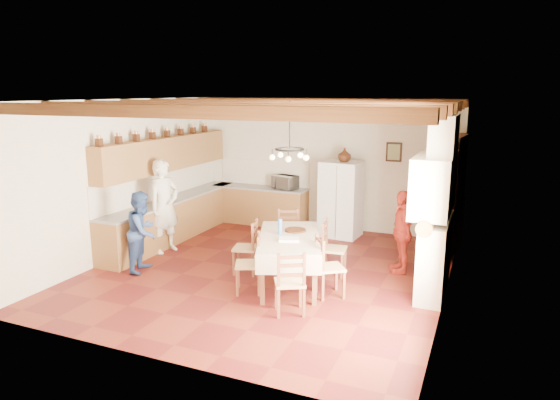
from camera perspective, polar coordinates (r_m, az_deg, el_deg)
The scene contains 31 objects.
floor at distance 9.00m, azimuth -1.34°, elevation -8.19°, with size 6.00×6.50×0.02m, color #541513.
ceiling at distance 8.43m, azimuth -1.45°, elevation 11.42°, with size 6.00×6.50×0.02m, color white.
wall_back at distance 11.59m, azimuth 5.26°, elevation 4.13°, with size 6.00×0.02×3.00m, color #EBE4C8.
wall_front at distance 5.86m, azimuth -14.67°, elevation -4.39°, with size 6.00×0.02×3.00m, color #EBE4C8.
wall_left at distance 10.18m, azimuth -17.04°, elevation 2.50°, with size 0.02×6.50×3.00m, color #EBE4C8.
wall_right at distance 7.87m, azimuth 19.02°, elevation -0.41°, with size 0.02×6.50×3.00m, color #EBE4C8.
ceiling_beams at distance 8.43m, azimuth -1.45°, elevation 10.74°, with size 6.00×6.30×0.16m, color #35180C, non-canonical shape.
lower_cabinets_left at distance 11.03m, azimuth -11.97°, elevation -2.18°, with size 0.60×4.30×0.86m, color brown.
lower_cabinets_back at distance 12.07m, azimuth -2.32°, elevation -0.68°, with size 2.30×0.60×0.86m, color brown.
countertop_left at distance 10.93m, azimuth -12.08°, elevation 0.10°, with size 0.62×4.30×0.04m, color slate.
countertop_back at distance 11.97m, azimuth -2.34°, elevation 1.42°, with size 2.34×0.62×0.04m, color slate.
backsplash_left at distance 11.03m, azimuth -13.37°, elevation 1.85°, with size 0.03×4.30×0.60m, color silver.
backsplash_back at distance 12.17m, azimuth -1.78°, elevation 3.14°, with size 2.30×0.03×0.60m, color silver.
upper_cabinets at distance 10.84m, azimuth -12.85°, elevation 5.17°, with size 0.35×4.20×0.70m, color brown.
fireplace at distance 8.10m, azimuth 17.04°, elevation -0.64°, with size 0.56×1.60×2.80m, color beige, non-canonical shape.
wall_picture at distance 11.15m, azimuth 12.89°, elevation 5.36°, with size 0.34×0.03×0.42m, color black.
refrigerator at distance 10.99m, azimuth 6.97°, elevation 0.10°, with size 0.83×0.68×1.66m, color white.
hutch at distance 10.28m, azimuth 18.44°, elevation 0.56°, with size 0.54×1.28×2.32m, color #351A0B, non-canonical shape.
dining_table at distance 8.20m, azimuth 1.06°, elevation -4.72°, with size 1.58×2.11×0.83m.
chandelier at distance 7.89m, azimuth 1.10°, elevation 5.82°, with size 0.47×0.47×0.03m, color black.
chair_left_near at distance 7.97m, azimuth -3.65°, elevation -7.21°, with size 0.42×0.40×0.96m, color brown, non-canonical shape.
chair_left_far at distance 8.78m, azimuth -3.97°, elevation -5.35°, with size 0.42×0.40×0.96m, color brown, non-canonical shape.
chair_right_near at distance 7.86m, azimuth 5.74°, elevation -7.55°, with size 0.42×0.40×0.96m, color brown, non-canonical shape.
chair_right_far at distance 8.75m, azimuth 6.22°, elevation -5.48°, with size 0.42×0.40×0.96m, color brown, non-canonical shape.
chair_end_near at distance 7.23m, azimuth 1.13°, elevation -9.28°, with size 0.42×0.40×0.96m, color brown, non-canonical shape.
chair_end_far at distance 9.45m, azimuth 1.00°, elevation -4.05°, with size 0.42×0.40×0.96m, color brown, non-canonical shape.
person_man at distance 10.09m, azimuth -13.07°, elevation -0.68°, with size 0.68×0.44×1.86m, color white.
person_woman_blue at distance 9.16m, azimuth -15.42°, elevation -3.47°, with size 0.70×0.55×1.44m, color #314C88.
person_woman_red at distance 9.00m, azimuth 13.74°, elevation -3.53°, with size 0.86×0.36×1.48m, color red.
microwave at distance 11.68m, azimuth 0.57°, elevation 2.04°, with size 0.56×0.38×0.31m, color silver.
fridge_vase at distance 10.81m, azimuth 7.38°, elevation 5.15°, with size 0.28×0.28×0.29m, color #351A0B.
Camera 1 is at (3.47, -7.68, 3.14)m, focal length 32.00 mm.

